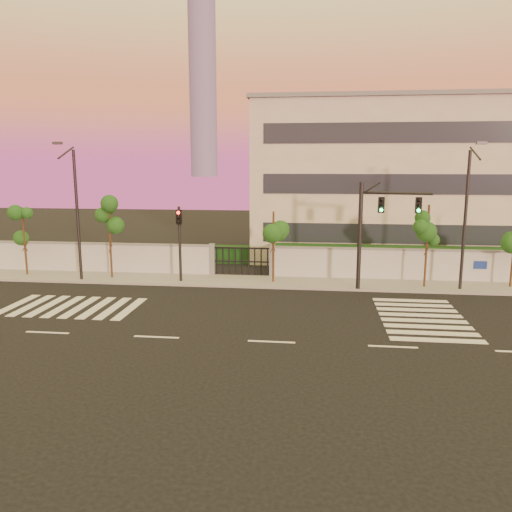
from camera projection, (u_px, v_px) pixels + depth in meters
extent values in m
plane|color=black|center=(271.00, 342.00, 21.00)|extent=(120.00, 120.00, 0.00)
cube|color=gray|center=(286.00, 282.00, 31.24)|extent=(60.00, 3.00, 0.15)
cube|color=#A9ACB0|center=(35.00, 258.00, 34.55)|extent=(25.00, 0.30, 2.00)
cube|color=slate|center=(34.00, 242.00, 34.35)|extent=(25.00, 0.36, 0.12)
cube|color=slate|center=(212.00, 260.00, 33.09)|extent=(0.35, 0.35, 2.20)
cube|color=slate|center=(272.00, 261.00, 32.63)|extent=(0.35, 0.35, 2.20)
cube|color=#0F3315|center=(421.00, 261.00, 33.96)|extent=(20.00, 2.00, 1.80)
cube|color=#0F3315|center=(73.00, 256.00, 36.87)|extent=(12.00, 1.80, 1.40)
cube|color=#0F3315|center=(251.00, 255.00, 37.84)|extent=(6.00, 1.50, 1.20)
cube|color=#BCB29F|center=(406.00, 181.00, 40.36)|extent=(24.00, 12.00, 12.00)
cube|color=#262D38|center=(418.00, 234.00, 35.12)|extent=(22.00, 0.08, 1.40)
cube|color=#262D38|center=(421.00, 184.00, 34.48)|extent=(22.00, 0.08, 1.40)
cube|color=#262D38|center=(424.00, 132.00, 33.85)|extent=(22.00, 0.08, 1.40)
cube|color=slate|center=(410.00, 103.00, 39.25)|extent=(24.40, 12.40, 0.30)
cylinder|color=slate|center=(203.00, 81.00, 291.93)|extent=(16.00, 16.00, 110.00)
cube|color=silver|center=(16.00, 305.00, 26.51)|extent=(0.50, 4.00, 0.02)
cube|color=silver|center=(32.00, 305.00, 26.41)|extent=(0.50, 4.00, 0.02)
cube|color=silver|center=(48.00, 306.00, 26.30)|extent=(0.50, 4.00, 0.02)
cube|color=silver|center=(64.00, 306.00, 26.20)|extent=(0.50, 4.00, 0.02)
cube|color=silver|center=(80.00, 307.00, 26.10)|extent=(0.50, 4.00, 0.02)
cube|color=silver|center=(97.00, 308.00, 25.99)|extent=(0.50, 4.00, 0.02)
cube|color=silver|center=(113.00, 308.00, 25.89)|extent=(0.50, 4.00, 0.02)
cube|color=silver|center=(130.00, 309.00, 25.79)|extent=(0.50, 4.00, 0.02)
cube|color=silver|center=(438.00, 340.00, 21.17)|extent=(4.00, 0.50, 0.02)
cube|color=silver|center=(433.00, 333.00, 22.05)|extent=(4.00, 0.50, 0.02)
cube|color=silver|center=(428.00, 327.00, 22.93)|extent=(4.00, 0.50, 0.02)
cube|color=silver|center=(424.00, 321.00, 23.81)|extent=(4.00, 0.50, 0.02)
cube|color=silver|center=(420.00, 315.00, 24.69)|extent=(4.00, 0.50, 0.02)
cube|color=silver|center=(417.00, 310.00, 25.57)|extent=(4.00, 0.50, 0.02)
cube|color=silver|center=(413.00, 305.00, 26.44)|extent=(4.00, 0.50, 0.02)
cube|color=silver|center=(410.00, 301.00, 27.32)|extent=(4.00, 0.50, 0.02)
cube|color=silver|center=(47.00, 333.00, 22.15)|extent=(2.00, 0.15, 0.01)
cube|color=silver|center=(156.00, 337.00, 21.57)|extent=(2.00, 0.15, 0.01)
cube|color=silver|center=(271.00, 342.00, 21.00)|extent=(2.00, 0.15, 0.01)
cube|color=silver|center=(393.00, 347.00, 20.42)|extent=(2.00, 0.15, 0.01)
cylinder|color=#382314|center=(25.00, 242.00, 32.80)|extent=(0.13, 0.13, 4.62)
sphere|color=#1D4112|center=(23.00, 221.00, 32.55)|extent=(1.17, 1.17, 1.17)
sphere|color=#1D4112|center=(31.00, 231.00, 32.84)|extent=(0.89, 0.89, 0.89)
sphere|color=#1D4112|center=(17.00, 229.00, 32.51)|extent=(0.85, 0.85, 0.85)
cylinder|color=#382314|center=(110.00, 239.00, 31.94)|extent=(0.13, 0.13, 5.29)
sphere|color=#1D4112|center=(109.00, 214.00, 31.65)|extent=(1.20, 1.20, 1.20)
sphere|color=#1D4112|center=(117.00, 226.00, 31.96)|extent=(0.92, 0.92, 0.92)
sphere|color=#1D4112|center=(103.00, 223.00, 31.62)|extent=(0.88, 0.88, 0.88)
cylinder|color=#382314|center=(273.00, 248.00, 30.79)|extent=(0.13, 0.13, 4.53)
sphere|color=#1D4112|center=(273.00, 226.00, 30.54)|extent=(1.18, 1.18, 1.18)
sphere|color=#1D4112|center=(280.00, 237.00, 30.83)|extent=(0.90, 0.90, 0.90)
sphere|color=#1D4112|center=(268.00, 234.00, 30.51)|extent=(0.86, 0.86, 0.86)
cylinder|color=#382314|center=(427.00, 247.00, 29.47)|extent=(0.13, 0.13, 5.05)
sphere|color=#1D4112|center=(428.00, 222.00, 29.20)|extent=(1.18, 1.18, 1.18)
sphere|color=#1D4112|center=(433.00, 234.00, 29.50)|extent=(0.90, 0.90, 0.90)
sphere|color=#1D4112|center=(423.00, 231.00, 29.17)|extent=(0.86, 0.86, 0.86)
sphere|color=#1D4112|center=(510.00, 234.00, 29.16)|extent=(0.86, 0.86, 0.86)
cylinder|color=black|center=(360.00, 238.00, 28.84)|extent=(0.25, 0.25, 6.38)
cylinder|color=black|center=(397.00, 193.00, 28.14)|extent=(3.83, 1.13, 0.16)
cube|color=black|center=(381.00, 205.00, 28.31)|extent=(0.36, 0.19, 0.93)
sphere|color=#0CF259|center=(381.00, 210.00, 28.26)|extent=(0.21, 0.21, 0.21)
cube|color=black|center=(419.00, 205.00, 28.07)|extent=(0.36, 0.19, 0.93)
sphere|color=#0CF259|center=(419.00, 211.00, 28.02)|extent=(0.21, 0.21, 0.21)
cylinder|color=black|center=(180.00, 245.00, 30.95)|extent=(0.17, 0.17, 4.82)
cube|color=black|center=(179.00, 217.00, 30.58)|extent=(0.37, 0.19, 0.96)
sphere|color=red|center=(178.00, 212.00, 30.42)|extent=(0.21, 0.21, 0.21)
cylinder|color=black|center=(78.00, 217.00, 31.09)|extent=(0.19, 0.19, 8.25)
cylinder|color=black|center=(66.00, 153.00, 29.47)|extent=(0.10, 1.97, 0.80)
cube|color=#3F3F44|center=(57.00, 143.00, 28.47)|extent=(0.52, 0.26, 0.15)
cylinder|color=black|center=(465.00, 222.00, 28.63)|extent=(0.18, 0.18, 8.16)
cylinder|color=black|center=(475.00, 153.00, 27.03)|extent=(0.10, 1.95, 0.79)
cube|color=#3F3F44|center=(482.00, 143.00, 26.04)|extent=(0.51, 0.25, 0.15)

